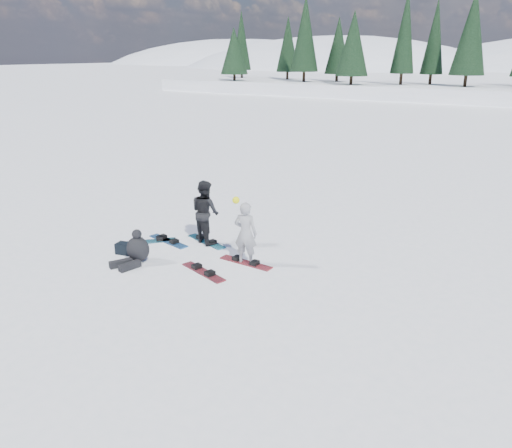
% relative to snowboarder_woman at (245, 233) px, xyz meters
% --- Properties ---
extents(ground, '(420.00, 420.00, 0.00)m').
position_rel_snowboarder_woman_xyz_m(ground, '(0.47, -1.36, -0.84)').
color(ground, white).
rests_on(ground, ground).
extents(alpine_backdrop, '(412.50, 227.00, 53.20)m').
position_rel_snowboarder_woman_xyz_m(alpine_backdrop, '(-11.25, 187.81, -14.81)').
color(alpine_backdrop, white).
rests_on(alpine_backdrop, ground).
extents(snowboarder_woman, '(0.67, 0.51, 1.80)m').
position_rel_snowboarder_woman_xyz_m(snowboarder_woman, '(0.00, 0.00, 0.00)').
color(snowboarder_woman, '#98979C').
rests_on(snowboarder_woman, ground).
extents(snowboarder_man, '(1.06, 0.94, 1.82)m').
position_rel_snowboarder_woman_xyz_m(snowboarder_man, '(-1.80, 0.70, 0.07)').
color(snowboarder_man, black).
rests_on(snowboarder_man, ground).
extents(seated_rider, '(0.78, 1.14, 0.89)m').
position_rel_snowboarder_woman_xyz_m(seated_rider, '(-2.45, -1.42, -0.50)').
color(seated_rider, black).
rests_on(seated_rider, ground).
extents(gear_bag, '(0.50, 0.39, 0.30)m').
position_rel_snowboarder_woman_xyz_m(gear_bag, '(-3.15, -1.17, -0.69)').
color(gear_bag, black).
rests_on(gear_bag, ground).
extents(snowboard_woman, '(1.51, 0.34, 0.03)m').
position_rel_snowboarder_woman_xyz_m(snowboard_woman, '(0.00, 0.00, -0.82)').
color(snowboard_woman, maroon).
rests_on(snowboard_woman, ground).
extents(snowboard_man, '(1.52, 0.71, 0.03)m').
position_rel_snowboarder_woman_xyz_m(snowboard_man, '(-1.80, 0.70, -0.82)').
color(snowboard_man, teal).
rests_on(snowboard_man, ground).
extents(snowboard_loose_b, '(1.52, 0.71, 0.03)m').
position_rel_snowboarder_woman_xyz_m(snowboard_loose_b, '(-0.58, -1.04, -0.82)').
color(snowboard_loose_b, maroon).
rests_on(snowboard_loose_b, ground).
extents(snowboard_loose_c, '(1.53, 0.59, 0.03)m').
position_rel_snowboarder_woman_xyz_m(snowboard_loose_c, '(-2.76, 0.14, -0.82)').
color(snowboard_loose_c, '#1A5291').
rests_on(snowboard_loose_c, ground).
extents(snowboard_loose_a, '(1.24, 1.28, 0.03)m').
position_rel_snowboarder_woman_xyz_m(snowboard_loose_a, '(-3.20, -0.16, -0.82)').
color(snowboard_loose_a, '#16647C').
rests_on(snowboard_loose_a, ground).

